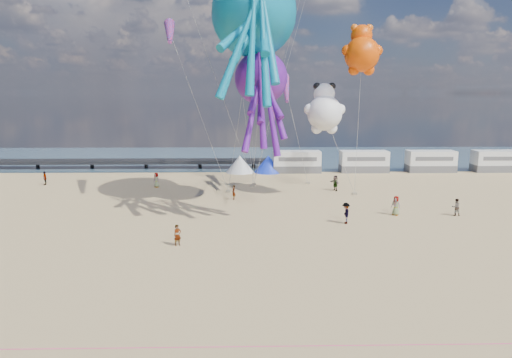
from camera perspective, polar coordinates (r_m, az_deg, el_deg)
name	(u,v)px	position (r m, az deg, el deg)	size (l,w,h in m)	color
ground	(266,297)	(25.76, 1.25, -14.51)	(120.00, 120.00, 0.00)	#D5B47B
water	(253,157)	(79.06, -0.42, 2.71)	(120.00, 120.00, 0.00)	#334F62
pier	(65,162)	(73.18, -22.81, 2.01)	(60.00, 3.00, 0.50)	black
motorhome_0	(297,162)	(64.37, 5.11, 2.18)	(6.60, 2.50, 3.00)	silver
motorhome_1	(364,161)	(66.09, 13.33, 2.15)	(6.60, 2.50, 3.00)	silver
motorhome_2	(431,161)	(69.08, 20.99, 2.09)	(6.60, 2.50, 3.00)	silver
motorhome_3	(497,161)	(73.19, 27.90, 2.00)	(6.60, 2.50, 3.00)	silver
tent_white	(240,164)	(64.04, -2.03, 1.90)	(4.00, 4.00, 2.40)	white
tent_blue	(268,164)	(64.11, 1.55, 1.91)	(4.00, 4.00, 2.40)	#1933CC
rope_line	(271,346)	(21.33, 1.85, -20.17)	(0.03, 0.03, 34.00)	#F2338C
standing_person	(177,235)	(33.93, -9.79, -6.93)	(0.57, 0.38, 1.57)	tan
beachgoer_0	(396,206)	(43.46, 17.08, -3.21)	(0.65, 0.42, 1.78)	#7F6659
beachgoer_1	(456,207)	(45.23, 23.72, -3.24)	(0.77, 0.50, 1.58)	#7F6659
beachgoer_2	(346,213)	(39.66, 11.16, -4.21)	(0.88, 0.69, 1.82)	#7F6659
beachgoer_3	(45,178)	(60.95, -24.88, 0.10)	(1.06, 0.61, 1.65)	#7F6659
beachgoer_4	(335,183)	(52.74, 9.87, -0.50)	(1.04, 0.43, 1.77)	#7F6659
beachgoer_5	(234,192)	(47.75, -2.81, -1.68)	(1.40, 0.45, 1.51)	#7F6659
beachgoer_6	(156,180)	(55.15, -12.34, -0.11)	(0.64, 0.42, 1.75)	#7F6659
sandbag_a	(228,191)	(51.36, -3.49, -1.54)	(0.50, 0.35, 0.22)	gray
sandbag_b	(252,186)	(54.17, -0.47, -0.88)	(0.50, 0.35, 0.22)	gray
sandbag_c	(354,194)	(51.19, 12.19, -1.81)	(0.50, 0.35, 0.22)	gray
sandbag_d	(308,183)	(56.28, 6.49, -0.51)	(0.50, 0.35, 0.22)	gray
sandbag_e	(254,184)	(55.33, -0.27, -0.64)	(0.50, 0.35, 0.22)	gray
kite_octopus_teal	(254,14)	(44.73, -0.28, 19.91)	(5.42, 12.65, 14.45)	#087598
kite_octopus_purple	(261,78)	(44.15, 0.64, 12.49)	(4.33, 10.11, 11.55)	#58158A
kite_panda	(325,113)	(47.59, 8.57, 8.15)	(4.36, 4.11, 6.16)	white
kite_teddy_orange	(362,54)	(47.08, 13.10, 14.93)	(4.12, 3.88, 5.82)	#EE4A03
windsock_left	(170,32)	(46.42, -10.74, 17.59)	(1.10, 7.36, 7.36)	red
windsock_mid	(286,89)	(51.95, 3.77, 11.21)	(1.00, 6.46, 6.46)	red
windsock_right	(272,111)	(49.43, 1.99, 8.52)	(0.90, 5.35, 5.35)	red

